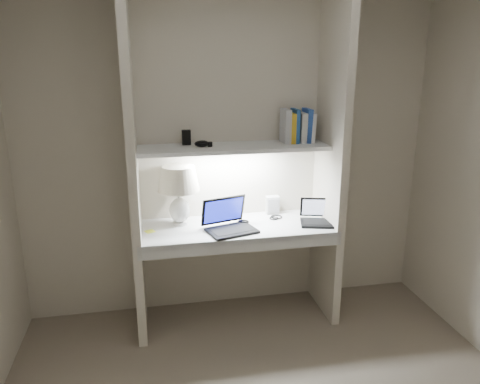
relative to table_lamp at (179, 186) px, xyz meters
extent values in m
cube|color=beige|center=(0.41, 0.16, 0.17)|extent=(3.20, 0.01, 2.50)
cube|color=beige|center=(-0.32, -0.11, 0.17)|extent=(0.06, 0.55, 2.50)
cube|color=beige|center=(1.14, -0.11, 0.17)|extent=(0.06, 0.55, 2.50)
cube|color=white|center=(0.41, -0.11, -0.33)|extent=(1.40, 0.55, 0.04)
cube|color=silver|center=(0.41, -0.37, -0.36)|extent=(1.46, 0.03, 0.10)
cube|color=silver|center=(0.41, -0.02, 0.27)|extent=(1.40, 0.36, 0.03)
cube|color=white|center=(0.41, -0.02, 0.25)|extent=(0.60, 0.04, 0.02)
cylinder|color=white|center=(0.00, 0.00, -0.30)|extent=(0.11, 0.11, 0.02)
ellipsoid|color=white|center=(0.00, 0.00, -0.19)|extent=(0.15, 0.15, 0.19)
cylinder|color=white|center=(0.00, 0.00, -0.08)|extent=(0.02, 0.02, 0.08)
sphere|color=#FFD899|center=(0.00, 0.00, 0.00)|extent=(0.05, 0.05, 0.05)
cube|color=black|center=(0.36, -0.23, -0.30)|extent=(0.39, 0.32, 0.02)
cube|color=black|center=(0.36, -0.23, -0.29)|extent=(0.33, 0.24, 0.00)
cube|color=black|center=(0.32, -0.09, -0.18)|extent=(0.35, 0.16, 0.21)
cube|color=#1824CC|center=(0.32, -0.10, -0.18)|extent=(0.30, 0.13, 0.17)
cube|color=black|center=(1.04, -0.21, -0.30)|extent=(0.32, 0.26, 0.02)
cube|color=black|center=(1.04, -0.21, -0.29)|extent=(0.27, 0.19, 0.00)
cube|color=black|center=(1.07, -0.09, -0.21)|extent=(0.29, 0.13, 0.16)
cube|color=#A9B1D0|center=(1.07, -0.10, -0.21)|extent=(0.25, 0.10, 0.13)
cube|color=silver|center=(0.75, 0.11, -0.23)|extent=(0.11, 0.08, 0.14)
ellipsoid|color=black|center=(0.47, -0.08, -0.29)|extent=(0.10, 0.08, 0.03)
torus|color=black|center=(0.76, 0.01, -0.30)|extent=(0.10, 0.10, 0.01)
cube|color=yellow|center=(-0.23, -0.11, -0.31)|extent=(0.09, 0.09, 0.00)
cube|color=silver|center=(1.02, 0.03, 0.40)|extent=(0.04, 0.17, 0.23)
cube|color=#294FA5|center=(0.99, 0.03, 0.42)|extent=(0.05, 0.17, 0.25)
cube|color=beige|center=(0.95, 0.03, 0.40)|extent=(0.05, 0.17, 0.22)
cube|color=#215191|center=(0.90, 0.03, 0.42)|extent=(0.03, 0.17, 0.25)
cube|color=gold|center=(0.86, 0.03, 0.40)|extent=(0.04, 0.17, 0.22)
cube|color=#B7B8BD|center=(0.82, 0.03, 0.42)|extent=(0.05, 0.17, 0.25)
cube|color=black|center=(0.07, 0.09, 0.34)|extent=(0.07, 0.05, 0.11)
ellipsoid|color=black|center=(0.18, -0.02, 0.31)|extent=(0.12, 0.09, 0.05)
camera|label=1|loc=(-0.20, -3.37, 0.94)|focal=35.00mm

